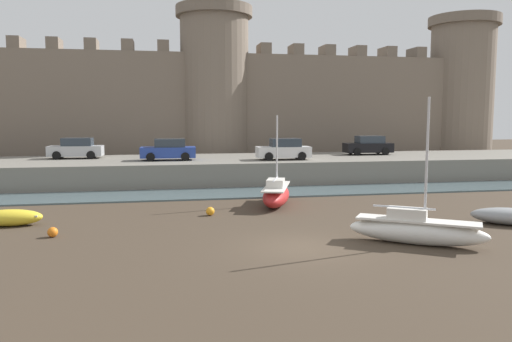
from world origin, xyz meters
TOP-DOWN VIEW (x-y plane):
  - ground_plane at (0.00, 0.00)m, footprint 160.00×160.00m
  - water_channel at (0.00, 13.86)m, footprint 80.00×4.50m
  - quay_road at (0.00, 21.11)m, footprint 66.10×10.00m
  - castle at (-0.00, 31.84)m, footprint 61.58×7.49m
  - sailboat_near_channel_left at (4.60, -0.35)m, footprint 5.11×3.95m
  - rowboat_foreground_centre at (10.77, 2.11)m, footprint 3.77×3.09m
  - rowboat_foreground_left at (-12.26, 6.17)m, footprint 2.95×1.10m
  - sailboat_near_channel_right at (1.08, 9.11)m, footprint 2.98×5.26m
  - mooring_buoy_near_shore at (-9.84, 3.52)m, footprint 0.43×0.43m
  - mooring_buoy_mid_mud at (-2.90, 6.91)m, footprint 0.44×0.44m
  - car_quay_centre_east at (12.39, 22.55)m, footprint 4.15×1.99m
  - car_quay_east at (-4.78, 20.04)m, footprint 4.15×1.99m
  - car_quay_west at (-11.93, 22.97)m, footprint 4.15×1.99m
  - car_quay_centre_west at (3.92, 18.91)m, footprint 4.15×1.99m

SIDE VIEW (x-z plane):
  - ground_plane at x=0.00m, z-range 0.00..0.00m
  - water_channel at x=0.00m, z-range 0.00..0.10m
  - mooring_buoy_near_shore at x=-9.84m, z-range 0.00..0.43m
  - mooring_buoy_mid_mud at x=-2.90m, z-range 0.00..0.44m
  - rowboat_foreground_left at x=-12.26m, z-range 0.02..0.79m
  - rowboat_foreground_centre at x=10.77m, z-range 0.02..0.81m
  - sailboat_near_channel_left at x=4.60m, z-range -2.31..3.49m
  - sailboat_near_channel_right at x=1.08m, z-range -1.91..3.21m
  - quay_road at x=0.00m, z-range 0.00..1.75m
  - car_quay_centre_east at x=12.39m, z-range 1.72..3.34m
  - car_quay_east at x=-4.78m, z-range 1.72..3.34m
  - car_quay_west at x=-11.93m, z-range 1.72..3.34m
  - car_quay_centre_west at x=3.92m, z-range 1.72..3.34m
  - castle at x=0.00m, z-range -2.39..16.33m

